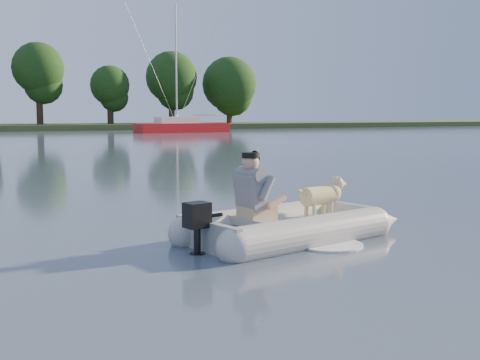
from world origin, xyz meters
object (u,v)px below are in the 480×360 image
dinghy (291,198)px  man (252,189)px  sailboat (181,127)px  dog (319,199)px

dinghy → man: bearing=175.8°
man → sailboat: size_ratio=0.09×
dinghy → dog: 0.66m
man → dog: size_ratio=1.16×
man → sailboat: (15.05, 46.16, -0.25)m
dinghy → man: size_ratio=4.41×
man → dog: bearing=0.0°
dog → sailboat: size_ratio=0.08×
dog → dinghy: bearing=-175.4°
dog → sailboat: (13.74, 45.85, 0.01)m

